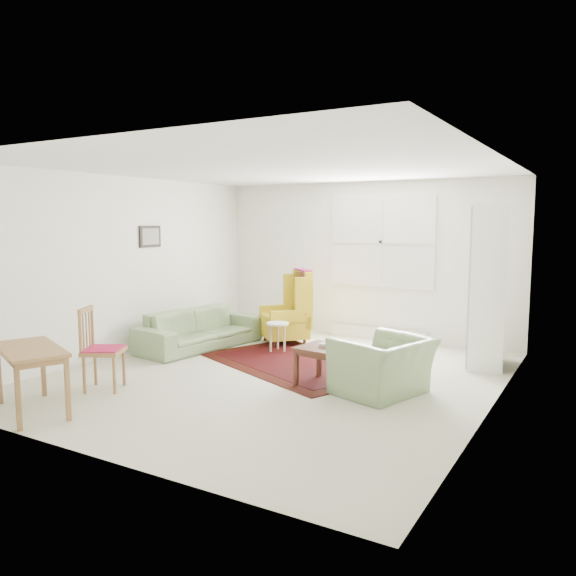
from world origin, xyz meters
The scene contains 10 objects.
room centered at (0.02, 0.21, 1.26)m, with size 5.04×5.54×2.51m.
rug centered at (-0.06, 0.67, 0.01)m, with size 2.55×1.64×0.03m, color black, non-canonical shape.
sofa centered at (-1.78, 0.75, 0.39)m, with size 1.95×0.76×0.79m, color #768F5F.
armchair centered at (1.38, -0.03, 0.37)m, with size 0.96×0.84×0.75m, color #768F5F.
wingback_chair centered at (-0.86, 1.67, 0.57)m, with size 0.66×0.70×1.15m, color gold, non-canonical shape.
coffee_table centered at (0.67, -0.03, 0.23)m, with size 0.55×0.55×0.45m, color #492216, non-canonical shape.
stool centered at (-0.64, 1.11, 0.22)m, with size 0.32×0.32×0.43m, color white, non-canonical shape.
cabinet centered at (2.10, 1.82, 1.04)m, with size 0.44×0.83×2.09m, color white, non-canonical shape.
desk centered at (-1.40, -2.31, 0.32)m, with size 1.03×0.51×0.65m, color olive, non-canonical shape.
desk_chair centered at (-1.37, -1.43, 0.47)m, with size 0.41×0.41×0.93m, color olive, non-canonical shape.
Camera 1 is at (3.47, -5.69, 1.88)m, focal length 35.00 mm.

